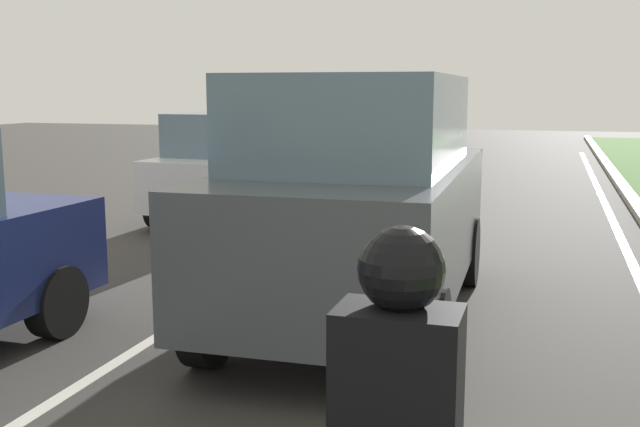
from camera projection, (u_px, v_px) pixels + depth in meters
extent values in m
plane|color=#383533|center=(375.00, 230.00, 11.61)|extent=(60.00, 60.00, 0.00)
cube|color=silver|center=(332.00, 227.00, 11.82)|extent=(0.12, 32.00, 0.01)
cube|color=silver|center=(623.00, 244.00, 10.57)|extent=(0.12, 32.00, 0.01)
cube|color=#474C51|center=(360.00, 222.00, 6.99)|extent=(1.98, 4.54, 1.10)
cube|color=slate|center=(358.00, 121.00, 6.69)|extent=(1.75, 2.73, 0.80)
cylinder|color=black|center=(316.00, 243.00, 8.76)|extent=(0.23, 0.76, 0.76)
cylinder|color=black|center=(468.00, 252.00, 8.29)|extent=(0.23, 0.76, 0.76)
cylinder|color=black|center=(207.00, 319.00, 5.86)|extent=(0.23, 0.76, 0.76)
cylinder|color=black|center=(430.00, 339.00, 5.39)|extent=(0.23, 0.76, 0.76)
cylinder|color=black|center=(57.00, 302.00, 6.55)|extent=(0.23, 0.64, 0.64)
cube|color=silver|center=(236.00, 177.00, 12.60)|extent=(1.76, 3.75, 0.80)
cube|color=slate|center=(229.00, 134.00, 12.25)|extent=(1.54, 1.95, 0.68)
cylinder|color=black|center=(229.00, 189.00, 14.09)|extent=(0.24, 0.61, 0.60)
cylinder|color=black|center=(304.00, 193.00, 13.60)|extent=(0.24, 0.61, 0.60)
cylinder|color=black|center=(159.00, 209.00, 11.74)|extent=(0.24, 0.61, 0.60)
cylinder|color=black|center=(246.00, 214.00, 11.26)|extent=(0.24, 0.61, 0.60)
cube|color=black|center=(397.00, 399.00, 2.40)|extent=(0.40, 0.26, 0.60)
sphere|color=black|center=(401.00, 269.00, 2.36)|extent=(0.28, 0.28, 0.28)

